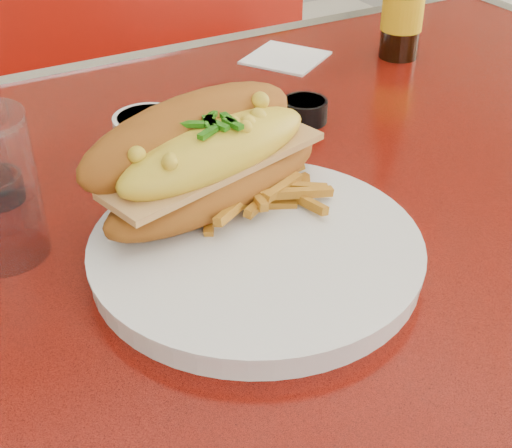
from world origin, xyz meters
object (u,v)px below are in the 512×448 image
gravy_ramekin (149,133)px  sauce_cup_right (305,109)px  mac_hoagie (207,156)px  diner_table (310,279)px  fork (274,197)px  booth_bench_far (112,198)px  dinner_plate (256,251)px

gravy_ramekin → sauce_cup_right: 0.19m
mac_hoagie → gravy_ramekin: bearing=74.9°
diner_table → fork: bearing=-144.2°
booth_bench_far → mac_hoagie: (-0.15, -0.85, 0.55)m
diner_table → fork: fork is taller
diner_table → fork: (-0.09, -0.07, 0.18)m
fork → diner_table: bearing=-75.4°
booth_bench_far → gravy_ramekin: size_ratio=12.53×
dinner_plate → booth_bench_far: bearing=81.2°
dinner_plate → gravy_ramekin: 0.24m
dinner_plate → sauce_cup_right: bearing=49.0°
gravy_ramekin → mac_hoagie: bearing=-90.5°
booth_bench_far → fork: 1.02m
fork → gravy_ramekin: gravy_ramekin is taller
booth_bench_far → sauce_cup_right: (0.05, -0.71, 0.50)m
dinner_plate → gravy_ramekin: size_ratio=3.79×
dinner_plate → sauce_cup_right: size_ratio=6.37×
booth_bench_far → dinner_plate: 1.07m
fork → gravy_ramekin: (-0.06, 0.18, 0.00)m
booth_bench_far → dinner_plate: size_ratio=3.30×
diner_table → mac_hoagie: 0.28m
dinner_plate → mac_hoagie: (-0.00, 0.08, 0.06)m
mac_hoagie → gravy_ramekin: (0.00, 0.15, -0.04)m
booth_bench_far → gravy_ramekin: booth_bench_far is taller
diner_table → sauce_cup_right: 0.21m
diner_table → fork: 0.21m
sauce_cup_right → diner_table: bearing=-115.8°
fork → mac_hoagie: bearing=43.3°
sauce_cup_right → booth_bench_far: bearing=93.7°
booth_bench_far → sauce_cup_right: booth_bench_far is taller
mac_hoagie → booth_bench_far: bearing=65.4°
booth_bench_far → dinner_plate: booth_bench_far is taller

